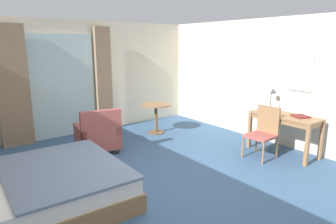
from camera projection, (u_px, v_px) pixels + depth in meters
name	position (u px, v px, depth m)	size (l,w,h in m)	color
ground	(168.00, 188.00, 4.41)	(6.50, 7.35, 0.10)	#38567A
wall_back	(77.00, 78.00, 6.77)	(6.10, 0.12, 2.55)	beige
wall_right	(288.00, 83.00, 5.88)	(0.12, 6.95, 2.55)	beige
balcony_glass_door	(61.00, 87.00, 6.51)	(1.49, 0.02, 2.24)	silver
curtain_panel_left	(13.00, 87.00, 5.84)	(0.60, 0.10, 2.42)	#897056
curtain_panel_right	(104.00, 80.00, 6.98)	(0.37, 0.10, 2.42)	#897056
bed	(29.00, 191.00, 3.67)	(2.24, 1.86, 1.07)	olive
writing_desk	(285.00, 120.00, 5.53)	(0.54, 1.25, 0.75)	olive
desk_chair	(264.00, 130.00, 5.40)	(0.51, 0.49, 0.93)	#9E4C47
desk_lamp	(272.00, 96.00, 5.82)	(0.29, 0.20, 0.47)	#4C4C51
closed_book	(300.00, 116.00, 5.35)	(0.24, 0.27, 0.02)	maroon
armchair_by_window	(98.00, 135.00, 5.65)	(0.84, 0.84, 0.87)	#9E4C47
round_cafe_table	(156.00, 111.00, 6.86)	(0.69, 0.69, 0.69)	olive
wall_mirror	(301.00, 73.00, 5.57)	(0.02, 0.48, 0.68)	silver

